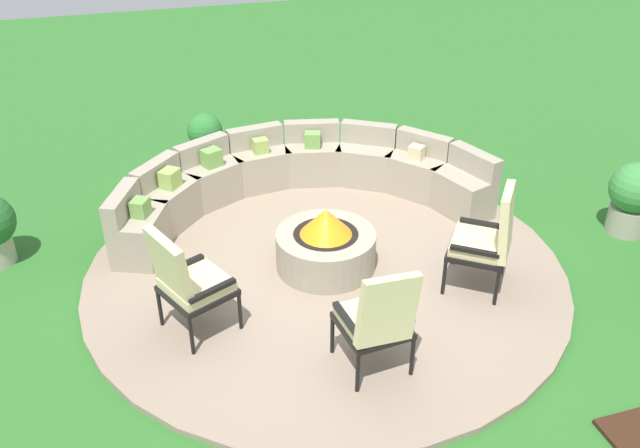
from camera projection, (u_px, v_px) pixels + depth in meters
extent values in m
plane|color=#2D6B28|center=(326.00, 271.00, 6.94)|extent=(24.00, 24.00, 0.00)
cylinder|color=gray|center=(326.00, 268.00, 6.93)|extent=(4.89, 4.89, 0.06)
cylinder|color=#9E937F|center=(326.00, 250.00, 6.81)|extent=(1.02, 1.02, 0.39)
cylinder|color=black|center=(326.00, 236.00, 6.73)|extent=(0.66, 0.66, 0.06)
cone|color=orange|center=(326.00, 222.00, 6.64)|extent=(0.53, 0.53, 0.28)
cube|color=#9E937F|center=(462.00, 194.00, 7.75)|extent=(0.64, 0.79, 0.48)
cube|color=#9E937F|center=(475.00, 162.00, 7.63)|extent=(0.36, 0.70, 0.26)
cube|color=#9E937F|center=(416.00, 175.00, 8.15)|extent=(0.78, 0.82, 0.48)
cube|color=#9E937F|center=(424.00, 143.00, 8.06)|extent=(0.55, 0.64, 0.26)
cube|color=#9E937F|center=(365.00, 165.00, 8.39)|extent=(0.82, 0.75, 0.48)
cube|color=#9E937F|center=(369.00, 133.00, 8.32)|extent=(0.67, 0.50, 0.26)
cube|color=#9E937F|center=(312.00, 163.00, 8.45)|extent=(0.77, 0.59, 0.48)
cube|color=#9E937F|center=(312.00, 131.00, 8.38)|extent=(0.70, 0.30, 0.26)
cube|color=#9E937F|center=(260.00, 169.00, 8.31)|extent=(0.74, 0.53, 0.48)
cube|color=#9E937F|center=(255.00, 137.00, 8.23)|extent=(0.70, 0.25, 0.26)
cube|color=#9E937F|center=(212.00, 183.00, 7.98)|extent=(0.82, 0.71, 0.48)
cube|color=#9E937F|center=(202.00, 151.00, 7.88)|extent=(0.68, 0.45, 0.26)
cube|color=#9E937F|center=(170.00, 205.00, 7.52)|extent=(0.80, 0.81, 0.48)
cube|color=#9E937F|center=(155.00, 173.00, 7.38)|extent=(0.59, 0.61, 0.26)
cube|color=#9E937F|center=(140.00, 235.00, 6.97)|extent=(0.68, 0.81, 0.48)
cube|color=#9E937F|center=(121.00, 203.00, 6.79)|extent=(0.42, 0.69, 0.26)
cube|color=#70A34C|center=(140.00, 208.00, 6.79)|extent=(0.22, 0.23, 0.18)
cube|color=#93B756|center=(170.00, 178.00, 7.32)|extent=(0.26, 0.27, 0.20)
cube|color=#70A34C|center=(313.00, 140.00, 8.23)|extent=(0.23, 0.22, 0.19)
cube|color=beige|center=(416.00, 152.00, 7.95)|extent=(0.22, 0.22, 0.17)
cube|color=#70A34C|center=(212.00, 158.00, 7.77)|extent=(0.26, 0.24, 0.21)
cube|color=#93B756|center=(260.00, 146.00, 8.10)|extent=(0.19, 0.16, 0.17)
cylinder|color=black|center=(207.00, 286.00, 6.30)|extent=(0.04, 0.04, 0.38)
cylinder|color=black|center=(240.00, 311.00, 5.97)|extent=(0.04, 0.04, 0.38)
cylinder|color=black|center=(160.00, 308.00, 6.01)|extent=(0.04, 0.04, 0.38)
cylinder|color=black|center=(192.00, 336.00, 5.68)|extent=(0.04, 0.04, 0.38)
cube|color=black|center=(198.00, 290.00, 5.88)|extent=(0.73, 0.73, 0.05)
cube|color=beige|center=(197.00, 284.00, 5.84)|extent=(0.67, 0.67, 0.09)
cube|color=beige|center=(170.00, 268.00, 5.57)|extent=(0.35, 0.57, 0.67)
cube|color=black|center=(181.00, 266.00, 5.97)|extent=(0.44, 0.24, 0.04)
cube|color=black|center=(212.00, 291.00, 5.65)|extent=(0.44, 0.24, 0.04)
cylinder|color=black|center=(332.00, 335.00, 5.69)|extent=(0.04, 0.04, 0.38)
cylinder|color=black|center=(384.00, 320.00, 5.86)|extent=(0.04, 0.04, 0.38)
cylinder|color=black|center=(358.00, 373.00, 5.30)|extent=(0.04, 0.04, 0.38)
cylinder|color=black|center=(412.00, 357.00, 5.46)|extent=(0.04, 0.04, 0.38)
cube|color=black|center=(373.00, 325.00, 5.47)|extent=(0.58, 0.59, 0.05)
cube|color=beige|center=(373.00, 319.00, 5.43)|extent=(0.53, 0.54, 0.09)
cube|color=beige|center=(388.00, 310.00, 5.12)|extent=(0.55, 0.14, 0.64)
cube|color=black|center=(347.00, 320.00, 5.32)|extent=(0.10, 0.46, 0.04)
cube|color=black|center=(399.00, 305.00, 5.48)|extent=(0.10, 0.46, 0.04)
cylinder|color=black|center=(444.00, 277.00, 6.41)|extent=(0.04, 0.04, 0.38)
cylinder|color=black|center=(454.00, 248.00, 6.86)|extent=(0.04, 0.04, 0.38)
cylinder|color=black|center=(497.00, 288.00, 6.26)|extent=(0.04, 0.04, 0.38)
cylinder|color=black|center=(504.00, 257.00, 6.71)|extent=(0.04, 0.04, 0.38)
cube|color=black|center=(477.00, 249.00, 6.45)|extent=(0.78, 0.79, 0.05)
cube|color=beige|center=(478.00, 243.00, 6.41)|extent=(0.72, 0.73, 0.09)
cube|color=beige|center=(506.00, 222.00, 6.20)|extent=(0.41, 0.55, 0.68)
cube|color=black|center=(475.00, 251.00, 6.17)|extent=(0.39, 0.31, 0.04)
cube|color=black|center=(483.00, 223.00, 6.59)|extent=(0.39, 0.31, 0.04)
cylinder|color=#A89E8E|center=(627.00, 219.00, 7.54)|extent=(0.43, 0.43, 0.31)
sphere|color=#3D8E42|center=(636.00, 188.00, 7.33)|extent=(0.56, 0.56, 0.56)
cylinder|color=#A89E8E|center=(207.00, 156.00, 8.93)|extent=(0.36, 0.36, 0.33)
sphere|color=#2D7A33|center=(205.00, 131.00, 8.75)|extent=(0.46, 0.46, 0.46)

